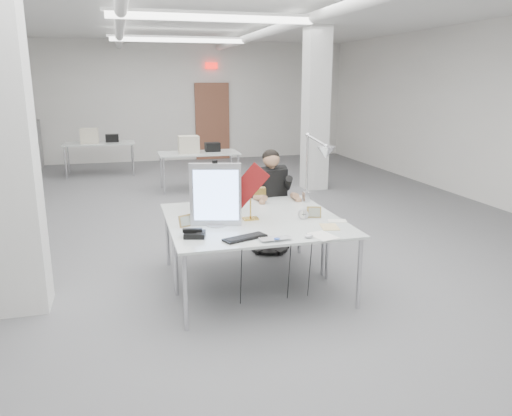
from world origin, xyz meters
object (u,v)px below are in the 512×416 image
Objects in this scene: bankers_lamp at (251,202)px; desk_phone at (195,235)px; monitor at (216,195)px; office_chair at (270,210)px; seated_person at (271,184)px; beige_monitor at (219,195)px; architect_lamp at (315,169)px; desk_main at (265,232)px; laptop at (277,241)px.

desk_phone is at bearing -139.70° from bankers_lamp.
bankers_lamp is at bearing 32.81° from monitor.
bankers_lamp is 0.81m from desk_phone.
office_chair is 0.35m from seated_person.
office_chair is 1.26× the size of seated_person.
beige_monitor is (-0.78, -0.62, 0.38)m from office_chair.
monitor is 0.72× the size of architect_lamp.
monitor is at bearing -154.09° from architect_lamp.
office_chair is (0.49, 1.49, -0.19)m from desk_main.
monitor is at bearing -156.50° from bankers_lamp.
architect_lamp is (0.32, -0.72, 0.64)m from office_chair.
beige_monitor is at bearing 91.43° from monitor.
desk_phone is 0.51× the size of beige_monitor.
seated_person reaches higher than desk_phone.
bankers_lamp is 0.42× the size of architect_lamp.
monitor is 0.43m from bankers_lamp.
seated_person is 2.34× the size of beige_monitor.
laptop is at bearing -88.76° from desk_main.
monitor is 0.61m from beige_monitor.
desk_main is 0.62m from monitor.
laptop is (0.44, -0.66, -0.31)m from monitor.
architect_lamp is at bearing -11.17° from beige_monitor.
seated_person is 1.87m from laptop.
monitor is at bearing -144.71° from office_chair.
monitor is at bearing 65.42° from desk_phone.
beige_monitor is (-0.29, 1.24, 0.17)m from laptop.
desk_main is 1.58m from office_chair.
desk_main is 0.69m from desk_phone.
monitor is at bearing 145.39° from desk_main.
office_chair is 5.78× the size of desk_phone.
laptop is (-0.49, -1.80, -0.13)m from seated_person.
architect_lamp reaches higher than desk_main.
bankers_lamp is (-0.04, 0.79, 0.17)m from laptop.
architect_lamp is (0.85, 0.35, 0.26)m from bankers_lamp.
desk_phone is 1.75m from architect_lamp.
beige_monitor is at bearing -161.08° from seated_person.
office_chair is 1.76× the size of monitor.
seated_person is (0.49, 1.44, 0.16)m from desk_main.
laptop is 1.45m from architect_lamp.
desk_main is at bearing -79.11° from bankers_lamp.
office_chair is at bearing 66.51° from desk_phone.
monitor is at bearing -145.91° from seated_person.
beige_monitor is at bearing 124.80° from bankers_lamp.
office_chair and beige_monitor have the same top height.
desk_phone is 0.22× the size of architect_lamp.
desk_phone reaches higher than desk_main.
laptop is at bearing -82.19° from beige_monitor.
seated_person is 1.48m from monitor.
laptop is 0.33× the size of architect_lamp.
beige_monitor is (0.41, 0.90, 0.15)m from desk_phone.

